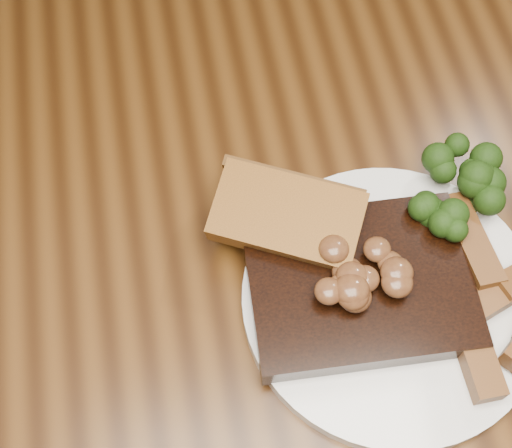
{
  "coord_description": "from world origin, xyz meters",
  "views": [
    {
      "loc": [
        -0.05,
        -0.26,
        1.33
      ],
      "look_at": [
        -0.0,
        0.02,
        0.78
      ],
      "focal_mm": 50.0,
      "sensor_mm": 36.0,
      "label": 1
    }
  ],
  "objects_px": {
    "dining_table": "(263,294)",
    "potato_wedges": "(477,287)",
    "chair_far": "(60,41)",
    "plate": "(390,300)",
    "steak": "(359,285)",
    "garlic_bread": "(286,228)"
  },
  "relations": [
    {
      "from": "dining_table",
      "to": "steak",
      "type": "height_order",
      "value": "steak"
    },
    {
      "from": "chair_far",
      "to": "plate",
      "type": "xyz_separation_m",
      "value": [
        0.32,
        -0.64,
        0.32
      ]
    },
    {
      "from": "chair_far",
      "to": "garlic_bread",
      "type": "bearing_deg",
      "value": 138.33
    },
    {
      "from": "plate",
      "to": "garlic_bread",
      "type": "relative_size",
      "value": 2.05
    },
    {
      "from": "steak",
      "to": "garlic_bread",
      "type": "height_order",
      "value": "same"
    },
    {
      "from": "steak",
      "to": "garlic_bread",
      "type": "bearing_deg",
      "value": 130.72
    },
    {
      "from": "dining_table",
      "to": "garlic_bread",
      "type": "height_order",
      "value": "garlic_bread"
    },
    {
      "from": "steak",
      "to": "potato_wedges",
      "type": "bearing_deg",
      "value": -8.66
    },
    {
      "from": "dining_table",
      "to": "plate",
      "type": "bearing_deg",
      "value": -33.09
    },
    {
      "from": "plate",
      "to": "steak",
      "type": "xyz_separation_m",
      "value": [
        -0.03,
        0.01,
        0.02
      ]
    },
    {
      "from": "dining_table",
      "to": "potato_wedges",
      "type": "height_order",
      "value": "potato_wedges"
    },
    {
      "from": "steak",
      "to": "potato_wedges",
      "type": "xyz_separation_m",
      "value": [
        0.1,
        -0.02,
        -0.0
      ]
    },
    {
      "from": "dining_table",
      "to": "plate",
      "type": "height_order",
      "value": "plate"
    },
    {
      "from": "dining_table",
      "to": "potato_wedges",
      "type": "bearing_deg",
      "value": -23.26
    },
    {
      "from": "garlic_bread",
      "to": "potato_wedges",
      "type": "xyz_separation_m",
      "value": [
        0.15,
        -0.08,
        -0.0
      ]
    },
    {
      "from": "plate",
      "to": "steak",
      "type": "height_order",
      "value": "steak"
    },
    {
      "from": "dining_table",
      "to": "garlic_bread",
      "type": "relative_size",
      "value": 12.96
    },
    {
      "from": "chair_far",
      "to": "plate",
      "type": "bearing_deg",
      "value": 141.53
    },
    {
      "from": "chair_far",
      "to": "potato_wedges",
      "type": "bearing_deg",
      "value": 145.96
    },
    {
      "from": "garlic_bread",
      "to": "potato_wedges",
      "type": "distance_m",
      "value": 0.17
    },
    {
      "from": "plate",
      "to": "steak",
      "type": "distance_m",
      "value": 0.04
    },
    {
      "from": "dining_table",
      "to": "chair_far",
      "type": "height_order",
      "value": "chair_far"
    }
  ]
}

